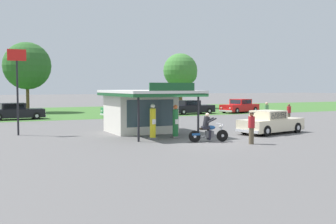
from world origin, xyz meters
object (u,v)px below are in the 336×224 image
at_px(gas_pump_nearside, 153,123).
at_px(parked_car_back_row_right, 192,108).
at_px(bystander_admiring_sedan, 289,113).
at_px(parked_car_back_row_centre_right, 127,110).
at_px(gas_pump_offside, 175,123).
at_px(bystander_chatting_near_pumps, 251,127).
at_px(featured_classic_sedan, 271,123).
at_px(parked_car_back_row_far_left, 16,112).
at_px(motorcycle_with_rider, 208,130).
at_px(bystander_standing_back_lot, 266,112).
at_px(roadside_pole_sign, 17,77).
at_px(parked_car_second_row_spare, 240,106).

distance_m(gas_pump_nearside, parked_car_back_row_right, 22.39).
bearing_deg(bystander_admiring_sedan, parked_car_back_row_right, 99.70).
bearing_deg(gas_pump_nearside, parked_car_back_row_centre_right, 74.71).
bearing_deg(parked_car_back_row_centre_right, gas_pump_offside, -100.87).
height_order(gas_pump_nearside, bystander_chatting_near_pumps, gas_pump_nearside).
height_order(featured_classic_sedan, parked_car_back_row_far_left, parked_car_back_row_far_left).
height_order(motorcycle_with_rider, bystander_standing_back_lot, bystander_standing_back_lot).
bearing_deg(roadside_pole_sign, bystander_standing_back_lot, 0.18).
bearing_deg(bystander_admiring_sedan, parked_car_second_row_spare, 72.44).
distance_m(gas_pump_offside, parked_car_back_row_centre_right, 18.05).
bearing_deg(parked_car_back_row_right, roadside_pole_sign, -145.81).
bearing_deg(bystander_chatting_near_pumps, gas_pump_nearside, 133.44).
height_order(gas_pump_nearside, parked_car_back_row_right, gas_pump_nearside).
height_order(motorcycle_with_rider, parked_car_back_row_centre_right, motorcycle_with_rider).
relative_size(parked_car_back_row_right, bystander_standing_back_lot, 2.99).
bearing_deg(parked_car_back_row_far_left, parked_car_back_row_centre_right, -4.27).
bearing_deg(gas_pump_nearside, featured_classic_sedan, -3.65).
relative_size(motorcycle_with_rider, bystander_admiring_sedan, 1.41).
xyz_separation_m(featured_classic_sedan, parked_car_back_row_centre_right, (-3.15, 18.23, 0.03)).
xyz_separation_m(parked_car_back_row_far_left, bystander_admiring_sedan, (20.50, -13.01, 0.12)).
xyz_separation_m(gas_pump_nearside, parked_car_back_row_right, (12.64, 18.48, -0.24)).
xyz_separation_m(parked_car_back_row_far_left, roadside_pole_sign, (-1.08, -13.18, 2.86)).
xyz_separation_m(parked_car_back_row_centre_right, bystander_chatting_near_pumps, (-1.01, -21.77, 0.21)).
height_order(bystander_standing_back_lot, bystander_chatting_near_pumps, bystander_standing_back_lot).
distance_m(gas_pump_nearside, bystander_chatting_near_pumps, 5.58).
bearing_deg(gas_pump_nearside, parked_car_back_row_far_left, 106.95).
bearing_deg(parked_car_back_row_right, featured_classic_sedan, -103.74).
relative_size(gas_pump_offside, parked_car_back_row_far_left, 0.38).
xyz_separation_m(parked_car_back_row_far_left, bystander_standing_back_lot, (18.05, -13.12, 0.23)).
distance_m(gas_pump_offside, bystander_standing_back_lot, 12.22).
xyz_separation_m(parked_car_second_row_spare, parked_car_back_row_far_left, (-24.53, 0.28, -0.02)).
xyz_separation_m(parked_car_back_row_right, roadside_pole_sign, (-19.36, -13.15, 2.87)).
bearing_deg(roadside_pole_sign, motorcycle_with_rider, -40.70).
bearing_deg(parked_car_back_row_far_left, gas_pump_nearside, -73.05).
bearing_deg(bystander_standing_back_lot, gas_pump_nearside, -156.55).
bearing_deg(parked_car_second_row_spare, bystander_chatting_near_pumps, -124.05).
bearing_deg(bystander_chatting_near_pumps, bystander_standing_back_lot, 47.73).
distance_m(parked_car_second_row_spare, parked_car_back_row_far_left, 24.53).
distance_m(gas_pump_nearside, featured_classic_sedan, 8.02).
xyz_separation_m(featured_classic_sedan, parked_car_back_row_right, (4.64, 18.99, 0.02)).
distance_m(gas_pump_nearside, bystander_standing_back_lot, 13.53).
height_order(motorcycle_with_rider, bystander_admiring_sedan, motorcycle_with_rider).
xyz_separation_m(gas_pump_nearside, featured_classic_sedan, (8.00, -0.51, -0.26)).
relative_size(featured_classic_sedan, parked_car_back_row_right, 0.99).
xyz_separation_m(featured_classic_sedan, parked_car_second_row_spare, (10.89, 18.73, 0.04)).
xyz_separation_m(gas_pump_offside, parked_car_back_row_far_left, (-7.08, 18.50, -0.19)).
height_order(parked_car_back_row_right, bystander_admiring_sedan, bystander_admiring_sedan).
relative_size(gas_pump_offside, motorcycle_with_rider, 0.88).
bearing_deg(bystander_admiring_sedan, parked_car_back_row_far_left, 147.60).
xyz_separation_m(gas_pump_nearside, bystander_admiring_sedan, (14.86, 5.49, -0.11)).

